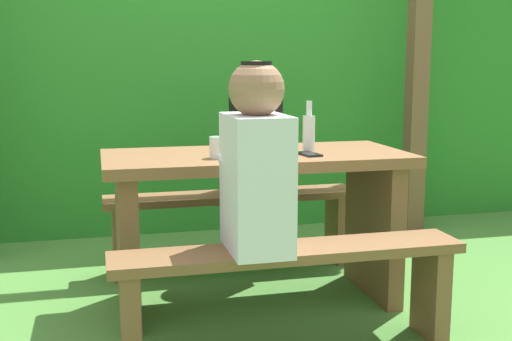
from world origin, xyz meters
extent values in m
plane|color=#4B8639|center=(0.00, 0.00, 0.00)|extent=(12.00, 12.00, 0.00)
cube|color=#298028|center=(0.00, 1.77, 0.95)|extent=(6.40, 0.77, 1.90)
cube|color=brown|center=(1.38, 1.08, 1.07)|extent=(0.12, 0.12, 2.14)
cube|color=brown|center=(0.00, 0.00, 0.70)|extent=(1.40, 0.64, 0.05)
cube|color=brown|center=(-0.60, 0.00, 0.34)|extent=(0.08, 0.54, 0.68)
cube|color=brown|center=(0.60, 0.00, 0.34)|extent=(0.08, 0.54, 0.68)
cube|color=brown|center=(0.00, -0.54, 0.41)|extent=(1.40, 0.24, 0.04)
cube|color=brown|center=(-0.62, -0.54, 0.20)|extent=(0.07, 0.22, 0.39)
cube|color=brown|center=(0.62, -0.54, 0.20)|extent=(0.07, 0.22, 0.39)
cube|color=brown|center=(0.00, 0.54, 0.41)|extent=(1.40, 0.24, 0.04)
cube|color=brown|center=(-0.62, 0.54, 0.20)|extent=(0.07, 0.22, 0.39)
cube|color=brown|center=(0.62, 0.54, 0.20)|extent=(0.07, 0.22, 0.39)
cube|color=silver|center=(-0.13, -0.54, 0.69)|extent=(0.22, 0.34, 0.52)
sphere|color=#936B4C|center=(-0.13, -0.54, 1.05)|extent=(0.21, 0.21, 0.21)
cylinder|color=black|center=(-0.13, -0.54, 1.14)|extent=(0.12, 0.12, 0.02)
cylinder|color=silver|center=(-0.13, -0.40, 0.80)|extent=(0.25, 0.07, 0.15)
cube|color=black|center=(0.13, 0.54, 0.69)|extent=(0.22, 0.34, 0.52)
sphere|color=#936B4C|center=(0.13, 0.54, 1.05)|extent=(0.21, 0.21, 0.21)
cylinder|color=black|center=(0.13, 0.54, 1.14)|extent=(0.12, 0.12, 0.02)
cylinder|color=black|center=(0.13, 0.40, 0.80)|extent=(0.25, 0.07, 0.15)
cylinder|color=silver|center=(-0.20, -0.11, 0.78)|extent=(0.08, 0.08, 0.09)
cylinder|color=silver|center=(0.24, -0.03, 0.81)|extent=(0.06, 0.06, 0.17)
cylinder|color=silver|center=(0.24, -0.03, 0.93)|extent=(0.03, 0.03, 0.07)
cube|color=black|center=(0.22, -0.13, 0.73)|extent=(0.09, 0.15, 0.01)
camera|label=1|loc=(-0.71, -2.85, 1.14)|focal=44.96mm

